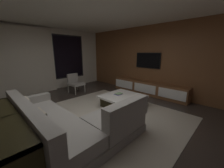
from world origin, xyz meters
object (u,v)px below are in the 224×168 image
object	(u,v)px
sectional_couch	(67,124)
mounted_tv	(148,60)
coffee_table	(123,101)
book_stack_on_coffee_table	(118,94)
accent_chair_near_window	(75,82)
console_table_behind_couch	(7,137)
media_console	(148,88)

from	to	relation	value
sectional_couch	mounted_tv	size ratio (longest dim) A/B	2.37
sectional_couch	coffee_table	size ratio (longest dim) A/B	2.16
sectional_couch	book_stack_on_coffee_table	xyz separation A→B (m)	(1.96, 0.38, 0.09)
accent_chair_near_window	sectional_couch	bearing A→B (deg)	-123.45
book_stack_on_coffee_table	accent_chair_near_window	world-z (taller)	accent_chair_near_window
accent_chair_near_window	console_table_behind_couch	bearing A→B (deg)	-136.46
coffee_table	mounted_tv	distance (m)	2.21
book_stack_on_coffee_table	media_console	bearing A→B (deg)	-4.21
coffee_table	media_console	distance (m)	1.68
console_table_behind_couch	media_console	bearing A→B (deg)	1.57
accent_chair_near_window	console_table_behind_couch	size ratio (longest dim) A/B	0.37
sectional_couch	book_stack_on_coffee_table	size ratio (longest dim) A/B	11.10
sectional_couch	book_stack_on_coffee_table	world-z (taller)	sectional_couch
accent_chair_near_window	coffee_table	bearing A→B (deg)	-85.43
book_stack_on_coffee_table	mounted_tv	size ratio (longest dim) A/B	0.21
mounted_tv	accent_chair_near_window	bearing A→B (deg)	132.74
accent_chair_near_window	console_table_behind_couch	distance (m)	3.70
coffee_table	media_console	xyz separation A→B (m)	(1.68, 0.05, 0.06)
sectional_couch	mounted_tv	xyz separation A→B (m)	(3.83, 0.45, 1.06)
sectional_couch	media_console	xyz separation A→B (m)	(3.65, 0.25, -0.04)
media_console	console_table_behind_couch	xyz separation A→B (m)	(-4.56, -0.13, 0.16)
sectional_couch	console_table_behind_couch	world-z (taller)	sectional_couch
media_console	console_table_behind_couch	bearing A→B (deg)	-178.43
sectional_couch	accent_chair_near_window	bearing A→B (deg)	56.55
coffee_table	media_console	world-z (taller)	media_console
coffee_table	book_stack_on_coffee_table	world-z (taller)	book_stack_on_coffee_table
book_stack_on_coffee_table	media_console	world-z (taller)	media_console
accent_chair_near_window	console_table_behind_couch	xyz separation A→B (m)	(-2.68, -2.55, -0.02)
media_console	mounted_tv	size ratio (longest dim) A/B	2.94
accent_chair_near_window	console_table_behind_couch	world-z (taller)	accent_chair_near_window
accent_chair_near_window	media_console	world-z (taller)	accent_chair_near_window
sectional_couch	accent_chair_near_window	size ratio (longest dim) A/B	3.21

